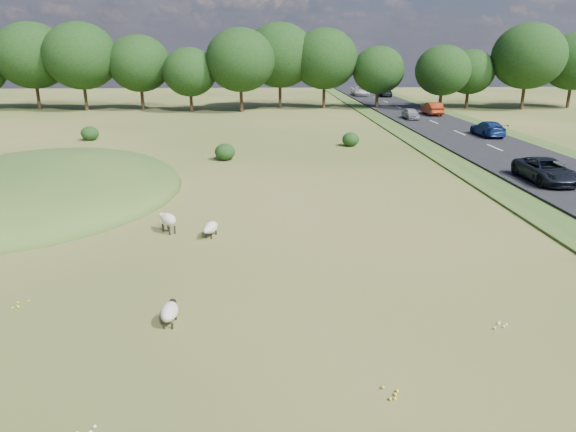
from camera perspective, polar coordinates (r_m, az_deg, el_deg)
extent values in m
plane|color=#3C5119|center=(38.10, -4.10, 5.93)|extent=(160.00, 160.00, 0.00)
ellipsoid|color=#33561E|center=(33.00, -25.78, 2.28)|extent=(16.00, 20.00, 4.00)
cube|color=black|center=(51.51, 19.28, 8.26)|extent=(8.00, 150.00, 0.25)
cylinder|color=black|center=(81.23, -26.04, 12.07)|extent=(0.44, 0.44, 4.21)
ellipsoid|color=black|center=(81.03, -26.55, 15.67)|extent=(9.83, 9.83, 8.84)
cylinder|color=black|center=(77.03, -21.59, 12.38)|extent=(0.44, 0.44, 4.18)
ellipsoid|color=black|center=(76.82, -22.04, 16.16)|extent=(9.75, 9.75, 8.78)
cylinder|color=black|center=(75.69, -15.90, 12.64)|extent=(0.44, 0.44, 3.61)
ellipsoid|color=black|center=(75.47, -16.19, 15.96)|extent=(8.41, 8.41, 7.57)
cylinder|color=black|center=(71.66, -10.70, 12.50)|extent=(0.44, 0.44, 3.02)
ellipsoid|color=black|center=(71.43, -10.88, 15.45)|extent=(7.04, 7.04, 6.34)
cylinder|color=black|center=(70.57, -5.21, 13.01)|extent=(0.44, 0.44, 3.90)
ellipsoid|color=black|center=(70.33, -5.33, 16.88)|extent=(9.09, 9.09, 8.18)
cylinder|color=black|center=(75.42, -0.89, 13.51)|extent=(0.44, 0.44, 4.22)
ellipsoid|color=black|center=(75.20, -0.91, 17.43)|extent=(9.85, 9.85, 8.86)
cylinder|color=black|center=(74.91, 4.01, 13.34)|extent=(0.44, 0.44, 3.94)
ellipsoid|color=black|center=(74.69, 4.09, 17.03)|extent=(9.20, 9.20, 8.28)
cylinder|color=black|center=(75.23, 9.85, 12.82)|extent=(0.44, 0.44, 3.09)
ellipsoid|color=black|center=(75.00, 10.01, 15.69)|extent=(7.20, 7.20, 6.48)
cylinder|color=black|center=(73.92, 16.57, 12.28)|extent=(0.44, 0.44, 3.12)
ellipsoid|color=black|center=(73.69, 16.84, 15.23)|extent=(7.29, 7.29, 6.56)
cylinder|color=black|center=(79.24, 19.27, 12.29)|extent=(0.44, 0.44, 2.93)
ellipsoid|color=black|center=(79.03, 19.55, 14.87)|extent=(6.84, 6.84, 6.16)
cylinder|color=black|center=(79.92, 24.67, 12.16)|extent=(0.44, 0.44, 4.16)
ellipsoid|color=black|center=(79.71, 25.16, 15.78)|extent=(9.71, 9.71, 8.74)
cylinder|color=black|center=(85.32, 28.77, 11.72)|extent=(0.44, 0.44, 3.74)
ellipsoid|color=black|center=(85.12, 29.24, 14.76)|extent=(8.72, 8.72, 7.84)
ellipsoid|color=black|center=(39.10, -7.02, 7.08)|extent=(1.53, 1.53, 1.25)
ellipsoid|color=black|center=(44.97, 6.97, 8.46)|extent=(1.46, 1.46, 1.20)
ellipsoid|color=black|center=(51.00, -21.16, 8.56)|extent=(1.58, 1.58, 1.29)
ellipsoid|color=beige|center=(23.70, -13.18, -0.35)|extent=(1.09, 1.16, 0.53)
ellipsoid|color=silver|center=(24.16, -13.83, 0.05)|extent=(0.41, 0.42, 0.27)
cylinder|color=black|center=(24.04, -13.72, -1.28)|extent=(0.08, 0.08, 0.38)
cylinder|color=black|center=(24.15, -13.18, -1.14)|extent=(0.08, 0.08, 0.38)
cylinder|color=black|center=(23.53, -13.02, -1.64)|extent=(0.08, 0.08, 0.38)
cylinder|color=black|center=(23.64, -12.47, -1.51)|extent=(0.08, 0.08, 0.38)
ellipsoid|color=beige|center=(16.03, -13.05, -10.32)|extent=(0.53, 0.96, 0.49)
ellipsoid|color=black|center=(16.46, -12.70, -9.37)|extent=(0.24, 0.31, 0.24)
cylinder|color=black|center=(16.45, -13.19, -10.87)|extent=(0.07, 0.07, 0.18)
cylinder|color=black|center=(16.40, -12.36, -10.90)|extent=(0.07, 0.07, 0.18)
cylinder|color=black|center=(15.98, -13.59, -11.82)|extent=(0.07, 0.07, 0.18)
cylinder|color=black|center=(15.93, -12.74, -11.85)|extent=(0.07, 0.07, 0.18)
ellipsoid|color=beige|center=(22.93, -8.56, -1.25)|extent=(0.77, 1.08, 0.50)
ellipsoid|color=silver|center=(22.45, -9.07, -1.59)|extent=(0.32, 0.37, 0.25)
cylinder|color=black|center=(22.75, -8.51, -2.31)|extent=(0.07, 0.07, 0.18)
cylinder|color=black|center=(22.84, -9.07, -2.26)|extent=(0.07, 0.07, 0.18)
cylinder|color=black|center=(23.24, -7.99, -1.85)|extent=(0.07, 0.07, 0.18)
cylinder|color=black|center=(23.33, -8.55, -1.80)|extent=(0.07, 0.07, 0.18)
imported|color=maroon|center=(67.68, 15.73, 11.43)|extent=(1.61, 4.63, 1.52)
imported|color=white|center=(94.82, 8.05, 13.58)|extent=(2.54, 5.52, 1.53)
imported|color=navy|center=(52.12, 21.34, 9.05)|extent=(1.93, 4.74, 1.38)
imported|color=black|center=(34.99, 26.77, 4.55)|extent=(2.31, 5.00, 1.39)
imported|color=black|center=(93.37, 10.66, 13.37)|extent=(2.04, 5.03, 1.46)
imported|color=#9C9DA3|center=(62.75, 13.49, 11.01)|extent=(1.47, 3.66, 1.25)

